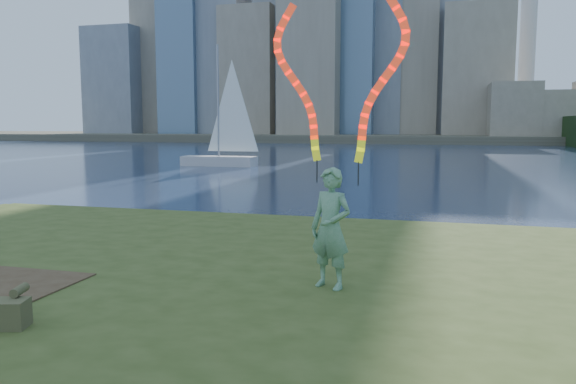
% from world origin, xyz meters
% --- Properties ---
extents(ground, '(320.00, 320.00, 0.00)m').
position_xyz_m(ground, '(0.00, 0.00, 0.00)').
color(ground, '#1B2843').
rests_on(ground, ground).
extents(grassy_knoll, '(20.00, 18.00, 0.80)m').
position_xyz_m(grassy_knoll, '(0.00, -2.30, 0.34)').
color(grassy_knoll, '#39491A').
rests_on(grassy_knoll, ground).
extents(far_shore, '(320.00, 40.00, 1.20)m').
position_xyz_m(far_shore, '(0.00, 95.00, 0.60)').
color(far_shore, '#504A3A').
rests_on(far_shore, ground).
extents(woman_with_ribbons, '(1.88, 0.78, 3.94)m').
position_xyz_m(woman_with_ribbons, '(2.69, -1.40, 2.23)').
color(woman_with_ribbons, '#1B6C34').
rests_on(woman_with_ribbons, grassy_knoll).
extents(canvas_bag, '(0.47, 0.53, 0.39)m').
position_xyz_m(canvas_bag, '(-0.27, -3.72, 0.96)').
color(canvas_bag, '#4D4E2A').
rests_on(canvas_bag, grassy_knoll).
extents(sailboat, '(5.53, 1.68, 8.39)m').
position_xyz_m(sailboat, '(-10.81, 28.19, 1.44)').
color(sailboat, beige).
rests_on(sailboat, ground).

